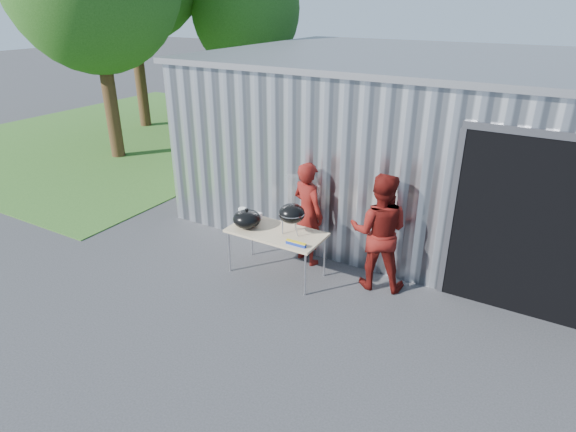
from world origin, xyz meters
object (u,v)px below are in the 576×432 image
Objects in this scene: person_cook at (308,213)px; person_bystander at (379,232)px; folding_table at (276,234)px; kettle_grill at (292,208)px.

person_bystander is at bearing -165.11° from person_cook.
kettle_grill reaches higher than folding_table.
kettle_grill is 0.51× the size of person_bystander.
person_cook is 0.95× the size of person_bystander.
kettle_grill is at bearing 4.24° from person_bystander.
folding_table is at bearing 91.73° from person_cook.
person_cook is at bearing 70.87° from folding_table.
kettle_grill is (0.23, 0.07, 0.47)m from folding_table.
kettle_grill is at bearing 112.81° from person_cook.
person_cook reaches higher than folding_table.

